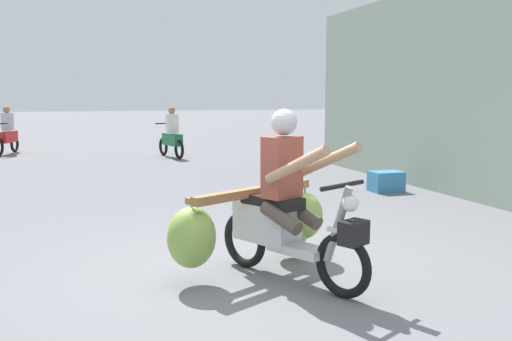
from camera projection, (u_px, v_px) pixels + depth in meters
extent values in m
plane|color=slate|center=(251.00, 274.00, 5.28)|extent=(120.00, 120.00, 0.00)
torus|color=black|center=(343.00, 265.00, 4.64)|extent=(0.32, 0.54, 0.56)
torus|color=black|center=(244.00, 239.00, 5.48)|extent=(0.32, 0.54, 0.56)
cube|color=silver|center=(298.00, 249.00, 4.99)|extent=(0.47, 0.61, 0.08)
cube|color=silver|center=(266.00, 223.00, 5.24)|extent=(0.54, 0.70, 0.36)
cube|color=black|center=(272.00, 201.00, 5.16)|extent=(0.50, 0.65, 0.10)
cylinder|color=gray|center=(338.00, 225.00, 4.64)|extent=(0.19, 0.28, 0.69)
cylinder|color=black|center=(343.00, 185.00, 4.56)|extent=(0.52, 0.29, 0.04)
sphere|color=silver|center=(350.00, 203.00, 4.53)|extent=(0.14, 0.14, 0.14)
cube|color=black|center=(354.00, 233.00, 4.53)|extent=(0.29, 0.25, 0.20)
cube|color=silver|center=(344.00, 231.00, 4.60)|extent=(0.22, 0.29, 0.04)
cube|color=olive|center=(255.00, 192.00, 5.31)|extent=(1.38, 0.77, 0.08)
cube|color=olive|center=(242.00, 192.00, 5.44)|extent=(1.24, 0.68, 0.06)
ellipsoid|color=#8AAD4C|center=(290.00, 223.00, 5.75)|extent=(0.54, 0.51, 0.61)
cylinder|color=#998459|center=(290.00, 191.00, 5.70)|extent=(0.02, 0.02, 0.14)
ellipsoid|color=#8BAF4E|center=(305.00, 216.00, 5.75)|extent=(0.53, 0.51, 0.48)
cylinder|color=#998459|center=(305.00, 190.00, 5.72)|extent=(0.02, 0.02, 0.12)
ellipsoid|color=#84A746|center=(192.00, 237.00, 4.94)|extent=(0.62, 0.60, 0.56)
cylinder|color=#998459|center=(191.00, 204.00, 4.90)|extent=(0.02, 0.02, 0.10)
ellipsoid|color=#81A544|center=(295.00, 213.00, 5.91)|extent=(0.43, 0.42, 0.53)
cylinder|color=#998459|center=(295.00, 187.00, 5.88)|extent=(0.02, 0.02, 0.11)
cube|color=#994738|center=(282.00, 167.00, 5.03)|extent=(0.40, 0.35, 0.56)
sphere|color=silver|center=(284.00, 122.00, 4.96)|extent=(0.24, 0.24, 0.24)
cylinder|color=tan|center=(325.00, 161.00, 4.92)|extent=(0.45, 0.66, 0.39)
cylinder|color=tan|center=(296.00, 165.00, 4.64)|extent=(0.36, 0.70, 0.39)
cylinder|color=#4C4238|center=(302.00, 213.00, 5.10)|extent=(0.31, 0.45, 0.27)
cylinder|color=#4C4238|center=(281.00, 218.00, 4.90)|extent=(0.31, 0.45, 0.27)
torus|color=black|center=(163.00, 146.00, 15.80)|extent=(0.20, 0.52, 0.52)
torus|color=black|center=(179.00, 150.00, 14.87)|extent=(0.20, 0.52, 0.52)
cube|color=#196638|center=(172.00, 140.00, 15.22)|extent=(0.45, 0.93, 0.32)
cylinder|color=black|center=(163.00, 123.00, 15.67)|extent=(0.49, 0.16, 0.04)
cube|color=silver|center=(172.00, 123.00, 15.14)|extent=(0.34, 0.27, 0.52)
sphere|color=#9E7051|center=(172.00, 110.00, 15.11)|extent=(0.20, 0.20, 0.20)
torus|color=black|center=(15.00, 144.00, 16.70)|extent=(0.22, 0.52, 0.52)
cube|color=red|center=(8.00, 137.00, 16.22)|extent=(0.48, 0.93, 0.32)
cube|color=#B2B7C6|center=(7.00, 122.00, 16.18)|extent=(0.34, 0.27, 0.52)
sphere|color=#9E7051|center=(6.00, 110.00, 16.11)|extent=(0.20, 0.20, 0.20)
cube|color=teal|center=(386.00, 181.00, 9.85)|extent=(0.56, 0.40, 0.36)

